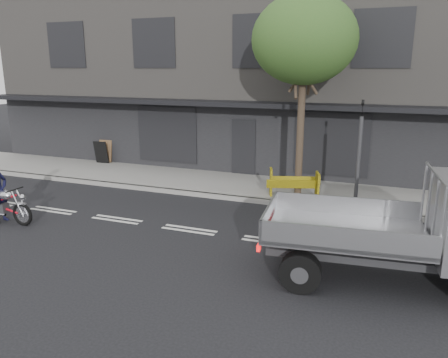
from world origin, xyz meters
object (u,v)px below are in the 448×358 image
(street_tree, at_px, (304,40))
(traffic_light_pole, at_px, (358,160))
(motorcycle, at_px, (3,204))
(sandwich_board, at_px, (101,152))
(construction_barrier, at_px, (292,185))

(street_tree, distance_m, traffic_light_pole, 4.23)
(street_tree, height_order, traffic_light_pole, street_tree)
(traffic_light_pole, xyz_separation_m, motorcycle, (-9.56, -4.72, -1.09))
(sandwich_board, bearing_deg, motorcycle, -78.80)
(motorcycle, bearing_deg, sandwich_board, 104.76)
(motorcycle, relative_size, sandwich_board, 2.06)
(sandwich_board, bearing_deg, street_tree, -13.26)
(traffic_light_pole, bearing_deg, construction_barrier, 175.84)
(motorcycle, xyz_separation_m, sandwich_board, (-1.86, 7.24, 0.10))
(traffic_light_pole, height_order, sandwich_board, traffic_light_pole)
(traffic_light_pole, distance_m, construction_barrier, 2.31)
(street_tree, bearing_deg, sandwich_board, 169.94)
(traffic_light_pole, distance_m, motorcycle, 10.72)
(traffic_light_pole, relative_size, sandwich_board, 3.41)
(street_tree, distance_m, construction_barrier, 4.70)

